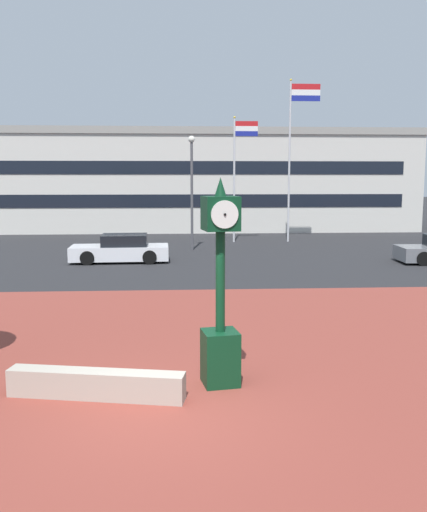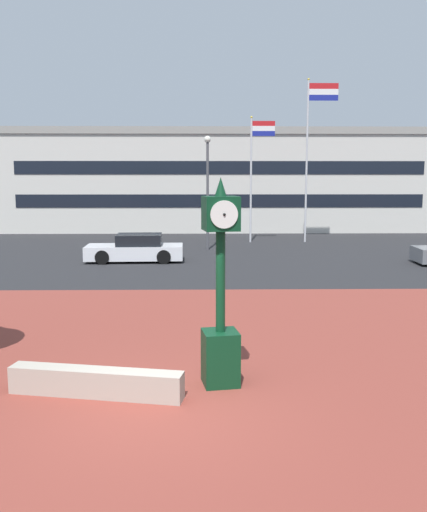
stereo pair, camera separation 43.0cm
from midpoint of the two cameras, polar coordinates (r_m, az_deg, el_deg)
ground_plane at (r=9.80m, az=-7.41°, el=-15.55°), size 200.00×200.00×0.00m
plaza_brick_paving at (r=12.71m, az=-6.45°, el=-9.91°), size 44.00×14.22×0.01m
planter_wall at (r=10.46m, az=-13.10°, el=-12.67°), size 3.22×1.00×0.50m
street_clock at (r=10.46m, az=-0.48°, el=-4.67°), size 0.75×0.75×3.91m
car_street_mid at (r=26.30m, az=-9.90°, el=0.64°), size 4.54×2.04×1.28m
flagpole_primary at (r=33.78m, az=2.02°, el=8.86°), size 1.47×0.14×7.48m
flagpole_secondary at (r=34.32m, az=7.78°, el=11.10°), size 1.84×0.14×9.66m
civic_building at (r=44.66m, az=-1.69°, el=7.76°), size 31.99×11.99×7.33m
street_lamp_post at (r=30.00m, az=-2.65°, el=7.76°), size 0.36×0.36×6.07m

